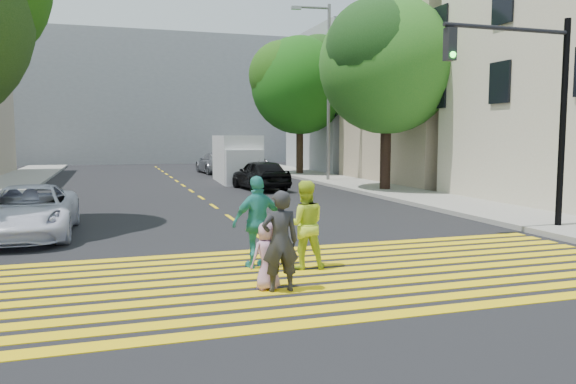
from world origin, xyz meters
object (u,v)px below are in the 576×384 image
tree_right_far (301,80)px  traffic_signal (532,94)px  pedestrian_man (280,241)px  white_sedan (29,211)px  pedestrian_woman (304,225)px  dark_car_near (260,175)px  tree_right_near (388,58)px  silver_car (216,163)px  dark_car_parked (250,164)px  pedestrian_extra (258,222)px  pedestrian_child (267,256)px  white_van (237,160)px

tree_right_far → traffic_signal: size_ratio=1.60×
pedestrian_man → white_sedan: 8.27m
pedestrian_woman → dark_car_near: pedestrian_woman is taller
white_sedan → pedestrian_woman: bearing=-43.2°
tree_right_near → traffic_signal: 11.33m
pedestrian_woman → traffic_signal: bearing=-155.0°
tree_right_far → pedestrian_man: size_ratio=5.33×
white_sedan → tree_right_far: bearing=54.6°
pedestrian_man → tree_right_near: bearing=-119.2°
tree_right_near → tree_right_far: tree_right_far is taller
tree_right_far → pedestrian_man: tree_right_far is taller
tree_right_near → tree_right_far: 11.38m
tree_right_near → pedestrian_woman: size_ratio=5.18×
silver_car → dark_car_parked: (1.96, -1.81, 0.02)m
dark_car_parked → tree_right_far: bearing=-28.6°
pedestrian_man → dark_car_near: 17.58m
tree_right_near → pedestrian_man: bearing=-123.2°
white_sedan → dark_car_parked: 23.28m
tree_right_near → tree_right_far: bearing=91.1°
dark_car_parked → traffic_signal: bearing=-86.7°
pedestrian_man → pedestrian_extra: pedestrian_extra is taller
tree_right_near → pedestrian_child: bearing=-124.0°
tree_right_near → white_sedan: bearing=-151.6°
pedestrian_child → tree_right_far: bearing=-122.4°
pedestrian_woman → pedestrian_extra: bearing=-13.0°
pedestrian_extra → traffic_signal: 8.51m
pedestrian_child → silver_car: bearing=-110.9°
dark_car_parked → traffic_signal: 24.19m
dark_car_near → white_van: (-0.10, 4.60, 0.49)m
pedestrian_woman → silver_car: 27.98m
pedestrian_child → traffic_signal: bearing=-170.3°
pedestrian_extra → dark_car_parked: size_ratio=0.41×
silver_car → traffic_signal: (3.73, -25.75, 2.96)m
pedestrian_extra → white_sedan: pedestrian_extra is taller
white_sedan → white_van: bearing=60.2°
pedestrian_child → pedestrian_extra: size_ratio=0.64×
tree_right_near → traffic_signal: tree_right_near is taller
tree_right_near → white_van: tree_right_near is taller
pedestrian_child → pedestrian_extra: bearing=-111.4°
pedestrian_child → white_sedan: 8.01m
pedestrian_man → silver_car: bearing=-94.3°
pedestrian_man → pedestrian_extra: size_ratio=0.94×
pedestrian_woman → dark_car_near: bearing=-92.9°
silver_car → dark_car_parked: 2.66m
tree_right_far → dark_car_parked: 6.39m
silver_car → pedestrian_woman: bearing=79.6°
tree_right_near → white_van: bearing=126.6°
pedestrian_child → white_van: (4.24, 21.48, 0.65)m
tree_right_far → traffic_signal: bearing=-93.2°
pedestrian_man → traffic_signal: size_ratio=0.30×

